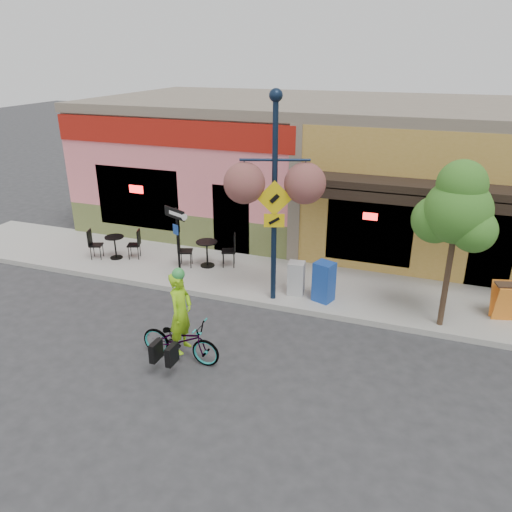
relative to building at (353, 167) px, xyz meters
The scene contains 14 objects.
ground 7.83m from the building, 90.00° to the right, with size 90.00×90.00×0.00m, color #2D2D30.
sidewalk 5.91m from the building, 90.00° to the right, with size 24.00×3.00×0.15m, color #9E9B93.
curb 7.28m from the building, 90.00° to the right, with size 24.00×0.12×0.15m, color #A8A59E.
building is the anchor object (origin of this frame).
bicycle 10.06m from the building, 100.62° to the right, with size 0.62×1.79×0.94m, color maroon.
cyclist_rider 9.99m from the building, 100.34° to the right, with size 0.64×0.42×1.75m, color #8FD516.
lamp_post 6.73m from the building, 96.75° to the right, with size 1.65×0.66×5.16m, color #101E33, non-canonical shape.
one_way_sign 7.59m from the building, 117.34° to the right, with size 0.82×0.18×2.14m, color black, non-canonical shape.
cafe_set_left 8.58m from the building, 136.85° to the right, with size 1.53×0.76×0.92m, color black, non-canonical shape.
cafe_set_right 6.47m from the building, 121.24° to the right, with size 1.68×0.84×1.01m, color black, non-canonical shape.
newspaper_box_blue 6.56m from the building, 85.93° to the right, with size 0.47×0.41×1.04m, color #1B43A2, non-canonical shape.
newspaper_box_grey 6.45m from the building, 92.79° to the right, with size 0.41×0.37×0.89m, color #AFAFAF, non-canonical shape.
street_tree 7.38m from the building, 63.57° to the right, with size 1.52×1.52×3.90m, color #3D7A26, non-canonical shape.
sandwich_board 7.79m from the building, 51.80° to the right, with size 0.54×0.40×0.91m, color orange, non-canonical shape.
Camera 1 is at (2.70, -10.11, 6.06)m, focal length 35.00 mm.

